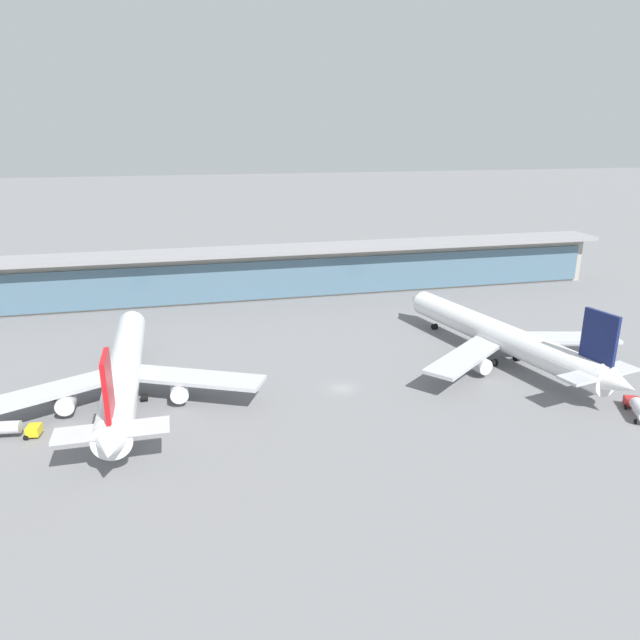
{
  "coord_description": "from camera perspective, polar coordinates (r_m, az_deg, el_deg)",
  "views": [
    {
      "loc": [
        -28.65,
        -99.88,
        47.55
      ],
      "look_at": [
        0.0,
        18.63,
        8.09
      ],
      "focal_mm": 32.82,
      "sensor_mm": 36.0,
      "label": 1
    }
  ],
  "objects": [
    {
      "name": "service_truck_mid_apron_red",
      "position": [
        116.74,
        28.61,
        -7.53
      ],
      "size": [
        5.69,
        8.74,
        2.95
      ],
      "color": "#B21E1E",
      "rests_on": "ground"
    },
    {
      "name": "ground_plane",
      "position": [
        114.27,
        2.21,
        -6.67
      ],
      "size": [
        1200.0,
        1200.0,
        0.0
      ],
      "primitive_type": "plane",
      "color": "slate"
    },
    {
      "name": "terminal_building",
      "position": [
        175.12,
        -3.83,
        4.8
      ],
      "size": [
        204.39,
        12.8,
        15.2
      ],
      "color": "#9E998E",
      "rests_on": "ground"
    },
    {
      "name": "service_truck_near_nose_red",
      "position": [
        120.4,
        -24.59,
        -6.61
      ],
      "size": [
        3.17,
        2.31,
        2.05
      ],
      "color": "#B21E1E",
      "rests_on": "ground"
    },
    {
      "name": "airliner_centre_stand",
      "position": [
        131.37,
        17.34,
        -1.56
      ],
      "size": [
        49.69,
        65.56,
        17.6
      ],
      "color": "white",
      "rests_on": "ground"
    },
    {
      "name": "service_truck_under_wing_yellow",
      "position": [
        108.6,
        -28.02,
        -9.31
      ],
      "size": [
        8.82,
        3.49,
        2.95
      ],
      "color": "yellow",
      "rests_on": "ground"
    },
    {
      "name": "airliner_left_stand",
      "position": [
        113.42,
        -18.58,
        -4.8
      ],
      "size": [
        50.84,
        65.93,
        17.6
      ],
      "color": "white",
      "rests_on": "ground"
    }
  ]
}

